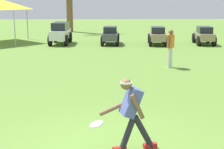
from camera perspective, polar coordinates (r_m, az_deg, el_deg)
name	(u,v)px	position (r m, az deg, el deg)	size (l,w,h in m)	color
frisbee_thrower	(131,111)	(6.40, 3.22, -6.03)	(1.13, 0.47, 1.42)	#23232D
frisbee_in_flight	(96,124)	(6.51, -2.61, -8.25)	(0.31, 0.31, 0.10)	white
teammate_near_sideline	(171,45)	(14.33, 9.70, 4.88)	(0.35, 0.46, 1.56)	silver
parked_car_slot_a	(60,32)	(21.63, -8.58, 6.95)	(1.27, 2.45, 1.34)	silver
parked_car_slot_b	(110,35)	(21.25, -0.27, 6.56)	(1.22, 2.25, 1.10)	#474C51
parked_car_slot_c	(157,35)	(21.25, 7.57, 6.45)	(1.26, 2.27, 1.10)	#998466
parked_car_slot_d	(204,35)	(21.97, 15.05, 6.33)	(1.23, 2.26, 1.10)	#998466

